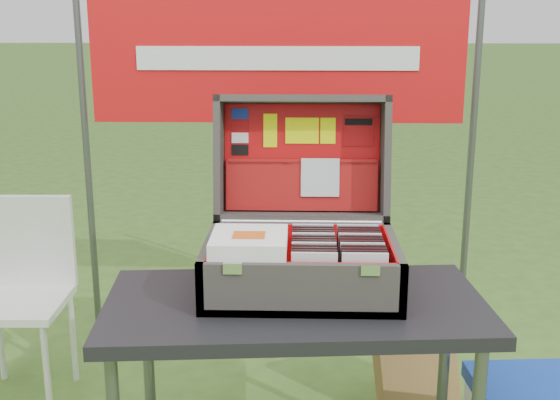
{
  "coord_description": "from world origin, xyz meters",
  "views": [
    {
      "loc": [
        0.1,
        -1.94,
        1.47
      ],
      "look_at": [
        0.04,
        0.1,
        0.93
      ],
      "focal_mm": 45.0,
      "sensor_mm": 36.0,
      "label": 1
    }
  ],
  "objects": [
    {
      "name": "lid_sticker_cc_b",
      "position": [
        -0.1,
        0.38,
        1.12
      ],
      "size": [
        0.06,
        0.01,
        0.03
      ],
      "primitive_type": "cube",
      "rotation": [
        -1.74,
        0.0,
        0.0
      ],
      "color": "#AB0C0F",
      "rests_on": "suitcase_lid_liner"
    },
    {
      "name": "cd_right_6",
      "position": [
        0.28,
        -0.01,
        0.78
      ],
      "size": [
        0.13,
        0.01,
        0.14
      ],
      "primitive_type": "cube",
      "color": "black",
      "rests_on": "suitcase_liner_floor"
    },
    {
      "name": "cd_left_9",
      "position": [
        0.14,
        0.05,
        0.78
      ],
      "size": [
        0.13,
        0.01,
        0.14
      ],
      "primitive_type": "cube",
      "color": "black",
      "rests_on": "suitcase_liner_floor"
    },
    {
      "name": "cd_left_11",
      "position": [
        0.14,
        0.1,
        0.78
      ],
      "size": [
        0.13,
        0.01,
        0.14
      ],
      "primitive_type": "cube",
      "color": "black",
      "rests_on": "suitcase_liner_floor"
    },
    {
      "name": "chair",
      "position": [
        -0.98,
        0.52,
        0.39
      ],
      "size": [
        0.37,
        0.4,
        0.79
      ],
      "primitive_type": null,
      "rotation": [
        0.0,
        0.0,
        0.03
      ],
      "color": "silver",
      "rests_on": "ground"
    },
    {
      "name": "banner_text",
      "position": [
        0.0,
        1.08,
        1.3
      ],
      "size": [
        1.2,
        0.0,
        0.1
      ],
      "primitive_type": "cube",
      "color": "white",
      "rests_on": "banner"
    },
    {
      "name": "lid_card_neon_small",
      "position": [
        0.19,
        0.38,
        1.1
      ],
      "size": [
        0.05,
        0.02,
        0.09
      ],
      "primitive_type": "cube",
      "rotation": [
        -1.74,
        0.0,
        0.0
      ],
      "color": "#DEED03",
      "rests_on": "suitcase_lid_liner"
    },
    {
      "name": "suitcase_lid_rim_right",
      "position": [
        0.38,
        0.32,
        1.02
      ],
      "size": [
        0.02,
        0.22,
        0.43
      ],
      "primitive_type": "cube",
      "rotation": [
        -1.74,
        0.0,
        0.0
      ],
      "color": "#413E3A",
      "rests_on": "suitcase_lid_back"
    },
    {
      "name": "lid_card_neon_main",
      "position": [
        0.11,
        0.38,
        1.1
      ],
      "size": [
        0.11,
        0.02,
        0.09
      ],
      "primitive_type": "cube",
      "rotation": [
        -1.74,
        0.0,
        0.0
      ],
      "color": "#DEED03",
      "rests_on": "suitcase_lid_liner"
    },
    {
      "name": "songbook_graphic",
      "position": [
        -0.04,
        -0.08,
        0.88
      ],
      "size": [
        0.09,
        0.07,
        0.0
      ],
      "primitive_type": "cube",
      "color": "#D85919",
      "rests_on": "songbook_8"
    },
    {
      "name": "suitcase_lid_rim_near",
      "position": [
        0.11,
        0.29,
        0.83
      ],
      "size": [
        0.57,
        0.15,
        0.05
      ],
      "primitive_type": "cube",
      "rotation": [
        -1.74,
        0.0,
        0.0
      ],
      "color": "#413E3A",
      "rests_on": "suitcase_lid_back"
    },
    {
      "name": "lid_sticker_cc_a",
      "position": [
        -0.1,
        0.39,
        1.16
      ],
      "size": [
        0.06,
        0.01,
        0.03
      ],
      "primitive_type": "cube",
      "rotation": [
        -1.74,
        0.0,
        0.0
      ],
      "color": "#1933B2",
      "rests_on": "suitcase_lid_liner"
    },
    {
      "name": "table_top",
      "position": [
        0.09,
        -0.07,
        0.66
      ],
      "size": [
        1.13,
        0.63,
        0.04
      ],
      "primitive_type": "cube",
      "rotation": [
        0.0,
        0.0,
        0.08
      ],
      "color": "#262629",
      "rests_on": "ground"
    },
    {
      "name": "cardboard_box",
      "position": [
        0.55,
        0.52,
        0.18
      ],
      "size": [
        0.38,
        0.29,
        0.37
      ],
      "primitive_type": "cube",
      "rotation": [
        -0.25,
        0.0,
        0.48
      ],
      "color": "olive",
      "rests_on": "ground"
    },
    {
      "name": "songbook_4",
      "position": [
        -0.04,
        -0.07,
        0.86
      ],
      "size": [
        0.21,
        0.21,
        0.0
      ],
      "primitive_type": "cube",
      "color": "white",
      "rests_on": "suitcase_base_wall_front"
    },
    {
      "name": "chair_leg_br",
      "position": [
        -0.83,
        0.68,
        0.2
      ],
      "size": [
        0.02,
        0.02,
        0.4
      ],
      "primitive_type": "cylinder",
      "color": "silver",
      "rests_on": "ground"
    },
    {
      "name": "suitcase_lid_liner",
      "position": [
        0.11,
        0.37,
        1.01
      ],
      "size": [
        0.52,
        0.07,
        0.35
      ],
      "primitive_type": "cube",
      "rotation": [
        -1.74,
        0.0,
        0.0
      ],
      "color": "red",
      "rests_on": "suitcase_lid_back"
    },
    {
      "name": "chair_leg_fr",
      "position": [
        -0.83,
        0.37,
        0.2
      ],
      "size": [
        0.02,
        0.02,
        0.4
      ],
      "primitive_type": "cylinder",
      "color": "silver",
      "rests_on": "ground"
    },
    {
      "name": "suitcase_lid_back",
      "position": [
        0.11,
        0.38,
        1.01
      ],
      "size": [
        0.57,
        0.09,
        0.4
      ],
      "primitive_type": "cube",
      "rotation": [
        -1.74,
        0.0,
        0.0
      ],
      "color": "#413E3A",
      "rests_on": "suitcase_base_wall_back"
    },
    {
      "name": "songbook_2",
      "position": [
        -0.04,
        -0.07,
        0.85
      ],
      "size": [
        0.21,
        0.21,
        0.0
      ],
      "primitive_type": "cube",
      "color": "white",
      "rests_on": "suitcase_base_wall_front"
    },
    {
      "name": "chair_leg_bl",
      "position": [
        -1.13,
        0.68,
        0.2
      ],
      "size": [
        0.02,
        0.02,
        0.4
      ],
      "primitive_type": "cylinder",
      "color": "silver",
      "rests_on": "ground"
    },
    {
      "name": "cd_left_1",
      "position": [
        0.14,
        -0.13,
        0.78
      ],
      "size": [
        0.13,
        0.01,
        0.14
      ],
      "primitive_type": "cube",
      "color": "black",
      "rests_on": "suitcase_liner_floor"
    },
    {
      "name": "suitcase_base_wall_right",
      "position": [
        0.38,
        0.01,
        0.76
      ],
      "size": [
        0.02,
        0.41,
        0.15
      ],
      "primitive_type": "cube",
      "color": "#413E3A",
      "rests_on": "table_top"
    },
    {
      "name": "cd_right_3",
      "position": [
        0.28,
        -0.08,
        0.78
      ],
      "size": [
        0.13,
        0.01,
        0.14
      ],
      "primitive_type": "cube",
      "color": "black",
      "rests_on": "suitcase_liner_floor"
    },
    {
      "name": "suitcase_liner_wall_left",
      "position": [
        -0.15,
        0.01,
        0.77
      ],
      "size": [
        0.01,
        0.36,
        0.13
      ],
      "primitive_type": "cube",
      "color": "red",
      "rests_on": "suitcase_base_bottom"
    },
    {
      "name": "songbook_5",
      "position": [
        -0.04,
        -0.07,
        0.86
      ],
      "size": [
        0.21,
        0.21,
        0.0
      ],
      "primitive_type": "cube",
      "color": "white",
      "rests_on": "suitcase_base_wall_front"
    },
    {
      "name": "cd_left_7",
      "position": [
        0.14,
        0.01,
        0.78
      ],
      "size": [
        0.13,
        0.01,
        0.14
      ],
      "primitive_type": "cube",
      "color": "black",
      "rests_on": "suitcase_liner_floor"
    },
    {
      "name": "suitcase_liner_wall_front",
      "position": [
        0.11,
        -0.17,
        0.77
      ],
      "size": [
        0.52,
        0.01,
        0.13
      ],
      "primitive_type": "cube",
      "color": "red",
      "rests_on": "suitcase_base_bottom"
    },
    {
      "name": "suitcase_latch_right",
      "position": [
        0.29,
        -0.2,
        0.82
      ],
      "size": [
        0.05,
        0.01,
        0.03
      ],
      "primitive_type": "cube",
      "color": "silver",
      "rests_on": "suitcase_base_wall_front"
    },
    {
      "name": "songbook_1",
      "position": [
        -0.04,
        -0.07,
        0.84
      ],
      "size": [
        0.21,
        0.21,
        0.0
      ],
      "primitive_type": "cube",
      "color": "white",
      "rests_on": "suitcase_base_wall_front"
    },
    {
      "name": "cd_right_0",
      "position": [
        0.28,
        -0.15,
        0.78
      ],
      "size": [
        0.13,
        0.01,
        0.14
      ],
      "primitive_type": "cube",
      "color": "silver",
      "rests_on": "suitcase_liner_floor"
    },
    {
      "name": "suitcase",
      "position": [
        0.11,
        0.07,
        0.95
      ],
      "size": [
        0.57,
        0.57,
        0.54
      ],
      "primitive_type": null,
      "color": "#413E3A",
      "rests_on": "table"
    },
    {
      "name": "cd_right_12",
      "position": [
        0.28,
        0.12,
        0.78
      ],
      "size": [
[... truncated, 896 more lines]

